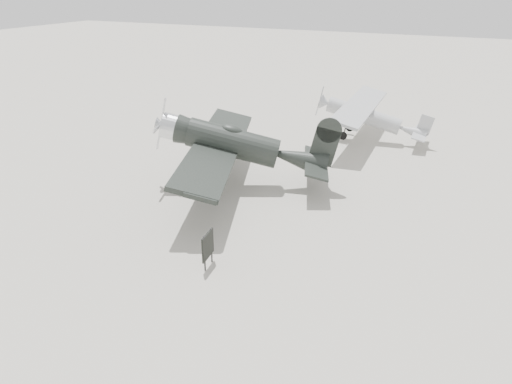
# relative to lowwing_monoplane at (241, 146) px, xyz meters

# --- Properties ---
(ground) EXTENTS (160.00, 160.00, 0.00)m
(ground) POSITION_rel_lowwing_monoplane_xyz_m (2.10, -5.30, -2.08)
(ground) COLOR #9B958A
(ground) RESTS_ON ground
(lowwing_monoplane) EXTENTS (8.84, 12.08, 3.93)m
(lowwing_monoplane) POSITION_rel_lowwing_monoplane_xyz_m (0.00, 0.00, 0.00)
(lowwing_monoplane) COLOR black
(lowwing_monoplane) RESTS_ON ground
(highwing_monoplane) EXTENTS (7.04, 9.91, 2.82)m
(highwing_monoplane) POSITION_rel_lowwing_monoplane_xyz_m (3.90, 9.95, -0.32)
(highwing_monoplane) COLOR #A4A7A9
(highwing_monoplane) RESTS_ON ground
(sign_board) EXTENTS (0.19, 0.95, 1.38)m
(sign_board) POSITION_rel_lowwing_monoplane_xyz_m (2.30, -7.30, -1.26)
(sign_board) COLOR #333333
(sign_board) RESTS_ON ground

